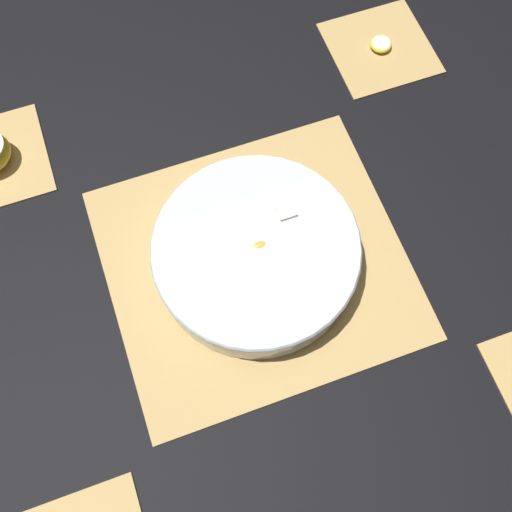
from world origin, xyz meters
TOP-DOWN VIEW (x-y plane):
  - ground_plane at (0.00, 0.00)m, footprint 6.00×6.00m
  - bamboo_mat_center at (-0.00, 0.00)m, footprint 0.42×0.39m
  - coaster_mat_far_right at (0.33, 0.30)m, footprint 0.17×0.17m
  - fruit_salad_bowl at (0.00, -0.00)m, footprint 0.29×0.29m
  - banana_coin_single at (0.33, 0.30)m, footprint 0.04×0.04m

SIDE VIEW (x-z plane):
  - ground_plane at x=0.00m, z-range 0.00..0.00m
  - coaster_mat_far_right at x=0.33m, z-range 0.00..0.01m
  - bamboo_mat_center at x=0.00m, z-range 0.00..0.01m
  - banana_coin_single at x=0.33m, z-range 0.01..0.01m
  - fruit_salad_bowl at x=0.00m, z-range 0.01..0.07m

